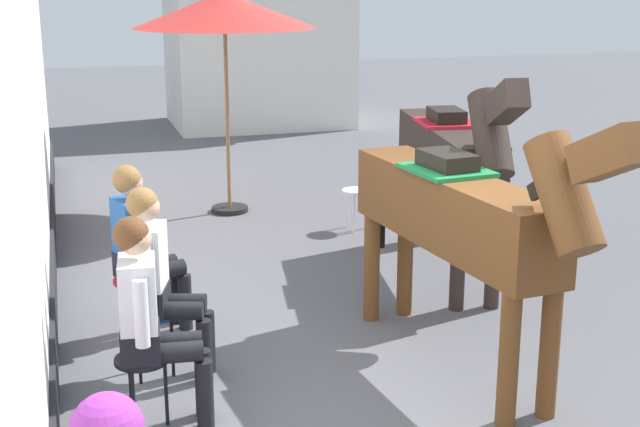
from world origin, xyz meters
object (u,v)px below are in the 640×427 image
cafe_parasol (224,11)px  seated_visitor_far (141,241)px  seated_visitor_near (150,312)px  seated_visitor_middle (158,273)px  spare_stool_white (356,195)px  saddled_horse_far (452,157)px  saddled_horse_near (463,215)px

cafe_parasol → seated_visitor_far: bearing=-111.0°
seated_visitor_near → seated_visitor_middle: bearing=79.6°
seated_visitor_middle → cafe_parasol: bearing=73.2°
seated_visitor_near → spare_stool_white: 4.71m
seated_visitor_middle → cafe_parasol: (1.30, 4.32, 1.59)m
seated_visitor_far → seated_visitor_middle: bearing=-87.0°
seated_visitor_near → spare_stool_white: (2.65, 3.87, -0.38)m
saddled_horse_far → spare_stool_white: saddled_horse_far is taller
seated_visitor_far → saddled_horse_near: 2.50m
saddled_horse_far → seated_visitor_near: bearing=-144.5°
seated_visitor_far → saddled_horse_near: bearing=-31.2°
seated_visitor_far → saddled_horse_near: saddled_horse_near is taller
saddled_horse_near → seated_visitor_far: bearing=148.8°
saddled_horse_near → seated_visitor_middle: bearing=167.1°
seated_visitor_far → cafe_parasol: 4.08m
seated_visitor_near → saddled_horse_far: saddled_horse_far is taller
seated_visitor_middle → saddled_horse_far: (2.85, 1.41, 0.38)m
seated_visitor_near → spare_stool_white: seated_visitor_near is taller
seated_visitor_near → seated_visitor_far: same height
seated_visitor_far → cafe_parasol: size_ratio=0.54×
spare_stool_white → cafe_parasol: bearing=136.3°
saddled_horse_near → seated_visitor_near: bearing=-173.7°
seated_visitor_near → seated_visitor_far: (0.09, 1.53, 0.00)m
seated_visitor_near → cafe_parasol: cafe_parasol is taller
seated_visitor_middle → spare_stool_white: seated_visitor_middle is taller
saddled_horse_near → cafe_parasol: 5.00m
seated_visitor_far → seated_visitor_near: bearing=-93.3°
cafe_parasol → seated_visitor_middle: bearing=-106.8°
cafe_parasol → spare_stool_white: bearing=-43.7°
saddled_horse_near → spare_stool_white: saddled_horse_near is taller
saddled_horse_far → spare_stool_white: (-0.33, 1.74, -0.76)m
seated_visitor_middle → spare_stool_white: (2.52, 3.16, -0.38)m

